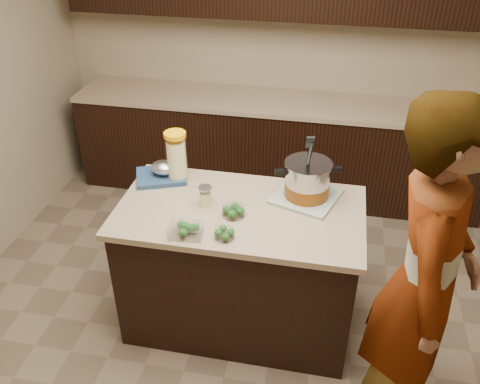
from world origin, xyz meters
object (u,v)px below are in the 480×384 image
object	(u,v)px
lemonade_pitcher	(177,159)
person	(423,284)
stock_pot	(307,182)
island	(240,267)

from	to	relation	value
lemonade_pitcher	person	distance (m)	1.63
person	stock_pot	bearing A→B (deg)	50.62
stock_pot	person	bearing A→B (deg)	-66.30
stock_pot	lemonade_pitcher	bearing A→B (deg)	160.20
person	lemonade_pitcher	bearing A→B (deg)	72.30
lemonade_pitcher	person	bearing A→B (deg)	-28.00
stock_pot	lemonade_pitcher	world-z (taller)	stock_pot
person	island	bearing A→B (deg)	72.47
island	stock_pot	xyz separation A→B (m)	(0.37, 0.20, 0.56)
lemonade_pitcher	stock_pot	bearing A→B (deg)	-3.18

